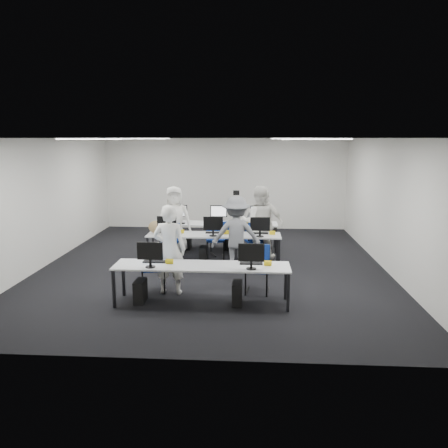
# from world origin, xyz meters

# --- Properties ---
(room) EXTENTS (9.00, 9.02, 3.00)m
(room) POSITION_xyz_m (0.00, 0.00, 1.50)
(room) COLOR black
(room) RESTS_ON ground
(ceiling_panels) EXTENTS (5.20, 4.60, 0.02)m
(ceiling_panels) POSITION_xyz_m (0.00, 0.00, 2.98)
(ceiling_panels) COLOR white
(ceiling_panels) RESTS_ON room
(desk_front) EXTENTS (3.20, 0.70, 0.73)m
(desk_front) POSITION_xyz_m (0.00, -2.40, 0.68)
(desk_front) COLOR #ADAEB1
(desk_front) RESTS_ON ground
(desk_mid) EXTENTS (3.20, 0.70, 0.73)m
(desk_mid) POSITION_xyz_m (0.00, 0.20, 0.68)
(desk_mid) COLOR #ADAEB1
(desk_mid) RESTS_ON ground
(desk_back) EXTENTS (3.20, 0.70, 0.73)m
(desk_back) POSITION_xyz_m (0.00, 1.60, 0.68)
(desk_back) COLOR #ADAEB1
(desk_back) RESTS_ON ground
(equipment_front) EXTENTS (2.51, 0.41, 1.19)m
(equipment_front) POSITION_xyz_m (-0.19, -2.42, 0.36)
(equipment_front) COLOR #0B4298
(equipment_front) RESTS_ON desk_front
(equipment_mid) EXTENTS (2.91, 0.41, 1.19)m
(equipment_mid) POSITION_xyz_m (-0.19, 0.18, 0.36)
(equipment_mid) COLOR white
(equipment_mid) RESTS_ON desk_mid
(equipment_back) EXTENTS (2.91, 0.41, 1.19)m
(equipment_back) POSITION_xyz_m (0.19, 1.62, 0.36)
(equipment_back) COLOR white
(equipment_back) RESTS_ON desk_back
(chair_0) EXTENTS (0.57, 0.60, 0.94)m
(chair_0) POSITION_xyz_m (-1.05, -1.79, 0.30)
(chair_0) COLOR navy
(chair_0) RESTS_ON ground
(chair_1) EXTENTS (0.51, 0.54, 0.92)m
(chair_1) POSITION_xyz_m (1.03, -1.73, 0.29)
(chair_1) COLOR navy
(chair_1) RESTS_ON ground
(chair_2) EXTENTS (0.44, 0.48, 0.85)m
(chair_2) POSITION_xyz_m (-1.14, 0.71, 0.27)
(chair_2) COLOR navy
(chair_2) RESTS_ON ground
(chair_3) EXTENTS (0.51, 0.55, 0.93)m
(chair_3) POSITION_xyz_m (-0.02, 0.76, 0.29)
(chair_3) COLOR navy
(chair_3) RESTS_ON ground
(chair_4) EXTENTS (0.51, 0.54, 0.83)m
(chair_4) POSITION_xyz_m (0.98, 0.84, 0.26)
(chair_4) COLOR navy
(chair_4) RESTS_ON ground
(chair_5) EXTENTS (0.59, 0.62, 0.97)m
(chair_5) POSITION_xyz_m (-1.20, 1.13, 0.30)
(chair_5) COLOR navy
(chair_5) RESTS_ON ground
(chair_6) EXTENTS (0.58, 0.61, 0.91)m
(chair_6) POSITION_xyz_m (0.11, 1.06, 0.29)
(chair_6) COLOR navy
(chair_6) RESTS_ON ground
(chair_7) EXTENTS (0.51, 0.54, 0.94)m
(chair_7) POSITION_xyz_m (1.02, 0.93, 0.30)
(chair_7) COLOR navy
(chair_7) RESTS_ON ground
(handbag) EXTENTS (0.40, 0.28, 0.31)m
(handbag) POSITION_xyz_m (-1.41, 0.23, 0.88)
(handbag) COLOR #90724A
(handbag) RESTS_ON desk_mid
(student_0) EXTENTS (0.65, 0.44, 1.75)m
(student_0) POSITION_xyz_m (-0.68, -1.88, 0.88)
(student_0) COLOR white
(student_0) RESTS_ON ground
(student_1) EXTENTS (0.91, 0.72, 1.84)m
(student_1) POSITION_xyz_m (1.07, 0.81, 0.92)
(student_1) COLOR white
(student_1) RESTS_ON ground
(student_2) EXTENTS (0.96, 0.71, 1.78)m
(student_2) POSITION_xyz_m (-1.11, 1.10, 0.89)
(student_2) COLOR white
(student_2) RESTS_ON ground
(student_3) EXTENTS (1.11, 0.66, 1.76)m
(student_3) POSITION_xyz_m (1.19, 0.85, 0.88)
(student_3) COLOR white
(student_3) RESTS_ON ground
(photographer) EXTENTS (1.15, 0.70, 1.73)m
(photographer) POSITION_xyz_m (0.56, -0.40, 0.87)
(photographer) COLOR slate
(photographer) RESTS_ON ground
(dslr_camera) EXTENTS (0.15, 0.19, 0.10)m
(dslr_camera) POSITION_xyz_m (0.55, -0.22, 1.79)
(dslr_camera) COLOR black
(dslr_camera) RESTS_ON photographer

